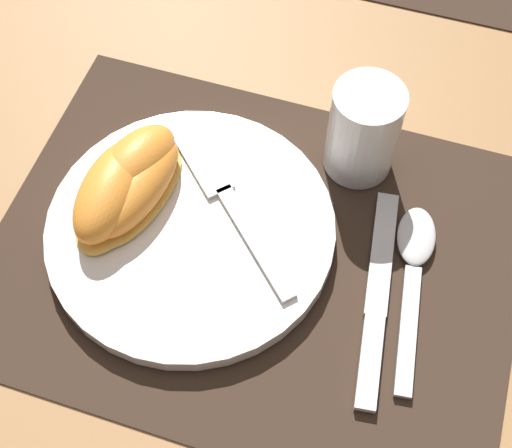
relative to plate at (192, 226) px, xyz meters
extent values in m
plane|color=#A37547|center=(0.06, 0.00, -0.01)|extent=(3.00, 3.00, 0.00)
cube|color=#38281E|center=(0.06, 0.00, -0.01)|extent=(0.46, 0.35, 0.00)
cylinder|color=white|center=(0.00, 0.00, 0.00)|extent=(0.25, 0.25, 0.02)
cylinder|color=silver|center=(0.12, 0.12, 0.04)|extent=(0.06, 0.06, 0.09)
cylinder|color=#F9AD19|center=(0.12, 0.12, 0.01)|extent=(0.05, 0.05, 0.04)
cube|color=silver|center=(0.18, -0.07, 0.00)|extent=(0.03, 0.08, 0.01)
cube|color=silver|center=(0.16, 0.03, -0.01)|extent=(0.03, 0.12, 0.01)
cube|color=silver|center=(0.20, -0.04, -0.01)|extent=(0.03, 0.12, 0.01)
ellipsoid|color=silver|center=(0.19, 0.05, 0.00)|extent=(0.04, 0.06, 0.01)
cube|color=silver|center=(0.06, -0.01, 0.01)|extent=(0.10, 0.10, 0.00)
cube|color=silver|center=(-0.01, 0.06, 0.01)|extent=(0.07, 0.07, 0.00)
ellipsoid|color=#F7C656|center=(-0.06, 0.03, 0.01)|extent=(0.08, 0.11, 0.01)
ellipsoid|color=orange|center=(-0.06, 0.03, 0.03)|extent=(0.08, 0.10, 0.04)
ellipsoid|color=#F7C656|center=(-0.05, 0.01, 0.01)|extent=(0.07, 0.12, 0.01)
ellipsoid|color=orange|center=(-0.05, 0.01, 0.03)|extent=(0.06, 0.12, 0.04)
ellipsoid|color=#F7C656|center=(-0.07, -0.01, 0.01)|extent=(0.06, 0.11, 0.01)
ellipsoid|color=orange|center=(-0.07, -0.01, 0.03)|extent=(0.05, 0.11, 0.04)
camera|label=1|loc=(0.15, -0.28, 0.54)|focal=50.00mm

